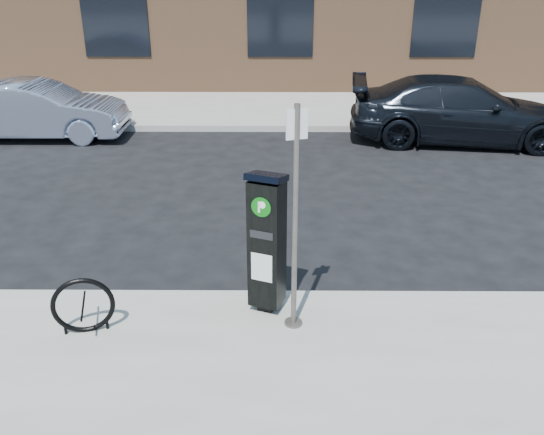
{
  "coord_description": "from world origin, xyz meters",
  "views": [
    {
      "loc": [
        -0.12,
        -6.29,
        4.05
      ],
      "look_at": [
        -0.17,
        0.5,
        0.98
      ],
      "focal_mm": 38.0,
      "sensor_mm": 36.0,
      "label": 1
    }
  ],
  "objects_px": {
    "car_silver": "(38,110)",
    "bike_rack": "(83,306)",
    "sign_pole": "(295,224)",
    "car_dark": "(461,110)",
    "parking_kiosk": "(267,241)"
  },
  "relations": [
    {
      "from": "parking_kiosk",
      "to": "car_dark",
      "type": "distance_m",
      "value": 8.77
    },
    {
      "from": "bike_rack",
      "to": "car_silver",
      "type": "distance_m",
      "value": 8.99
    },
    {
      "from": "car_silver",
      "to": "bike_rack",
      "type": "bearing_deg",
      "value": -156.86
    },
    {
      "from": "bike_rack",
      "to": "car_dark",
      "type": "distance_m",
      "value": 10.35
    },
    {
      "from": "bike_rack",
      "to": "sign_pole",
      "type": "bearing_deg",
      "value": -9.73
    },
    {
      "from": "parking_kiosk",
      "to": "car_dark",
      "type": "relative_size",
      "value": 0.34
    },
    {
      "from": "parking_kiosk",
      "to": "bike_rack",
      "type": "xyz_separation_m",
      "value": [
        -2.06,
        -0.49,
        -0.57
      ]
    },
    {
      "from": "sign_pole",
      "to": "car_dark",
      "type": "distance_m",
      "value": 8.93
    },
    {
      "from": "sign_pole",
      "to": "car_silver",
      "type": "relative_size",
      "value": 0.62
    },
    {
      "from": "sign_pole",
      "to": "car_dark",
      "type": "bearing_deg",
      "value": 43.44
    },
    {
      "from": "bike_rack",
      "to": "car_dark",
      "type": "bearing_deg",
      "value": 37.24
    },
    {
      "from": "parking_kiosk",
      "to": "sign_pole",
      "type": "xyz_separation_m",
      "value": [
        0.31,
        -0.33,
        0.38
      ]
    },
    {
      "from": "sign_pole",
      "to": "bike_rack",
      "type": "xyz_separation_m",
      "value": [
        -2.37,
        -0.16,
        -0.95
      ]
    },
    {
      "from": "parking_kiosk",
      "to": "car_dark",
      "type": "bearing_deg",
      "value": 80.55
    },
    {
      "from": "car_silver",
      "to": "sign_pole",
      "type": "bearing_deg",
      "value": -144.0
    }
  ]
}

